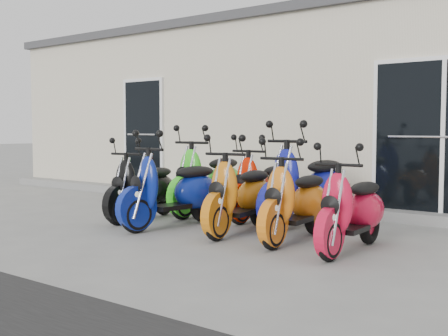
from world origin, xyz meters
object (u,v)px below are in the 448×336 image
Objects in this scene: scooter_front_blue at (173,179)px; scooter_back_blue at (307,174)px; scooter_back_green at (209,170)px; scooter_front_orange_b at (296,190)px; scooter_front_black at (143,179)px; scooter_front_red at (352,197)px; scooter_front_orange_a at (241,184)px; scooter_back_red at (264,177)px.

scooter_back_blue is at bearing 48.00° from scooter_front_blue.
scooter_front_orange_b is at bearing -28.17° from scooter_back_green.
scooter_front_orange_b is 1.06m from scooter_back_blue.
scooter_front_blue is 1.07× the size of scooter_front_orange_b.
scooter_back_blue is at bearing 16.58° from scooter_front_black.
scooter_front_red is at bearing -24.35° from scooter_back_green.
scooter_back_blue is (1.71, -0.04, 0.03)m from scooter_back_green.
scooter_back_green is at bearing 150.91° from scooter_front_orange_b.
scooter_back_green is at bearing 114.55° from scooter_front_blue.
scooter_front_blue is at bearing -174.75° from scooter_front_orange_a.
scooter_back_green is at bearing -173.89° from scooter_back_blue.
scooter_front_blue is at bearing -114.56° from scooter_back_red.
scooter_front_orange_a is 0.82m from scooter_front_orange_b.
scooter_front_black is 1.74m from scooter_back_red.
scooter_back_green is 0.96× the size of scooter_back_blue.
scooter_front_blue is at bearing -76.29° from scooter_back_green.
scooter_front_black is at bearing -116.36° from scooter_back_green.
scooter_front_black is 0.95× the size of scooter_front_orange_a.
scooter_front_black is 2.34m from scooter_back_blue.
scooter_back_red is at bearing 2.90° from scooter_back_green.
scooter_front_orange_a reaches higher than scooter_back_red.
scooter_back_green is (0.43, 0.97, 0.09)m from scooter_front_black.
scooter_front_orange_a is 1.01× the size of scooter_back_red.
scooter_back_red is 0.87× the size of scooter_back_blue.
scooter_front_orange_b is (0.81, -0.03, -0.02)m from scooter_front_orange_a.
scooter_front_blue is 1.05× the size of scooter_back_red.
scooter_front_orange_b is at bearing -42.53° from scooter_back_red.
scooter_back_blue reaches higher than scooter_back_red.
scooter_front_black is at bearing 175.77° from scooter_front_red.
scooter_front_blue is 2.52m from scooter_front_red.
scooter_back_green reaches higher than scooter_front_blue.
scooter_back_green reaches higher than scooter_front_orange_b.
scooter_front_orange_a is at bearing 20.00° from scooter_front_blue.
scooter_front_orange_a is at bearing -7.19° from scooter_front_black.
scooter_back_red is (0.60, 1.27, -0.03)m from scooter_front_blue.
scooter_back_red is (1.37, 1.06, 0.02)m from scooter_front_black.
scooter_front_orange_b is 0.77m from scooter_front_red.
scooter_front_blue reaches higher than scooter_front_orange_b.
scooter_back_blue is (0.42, 0.94, 0.09)m from scooter_front_orange_a.
scooter_back_green reaches higher than scooter_front_red.
scooter_front_orange_a is at bearing -39.58° from scooter_back_green.
scooter_front_orange_a is at bearing -70.89° from scooter_back_red.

